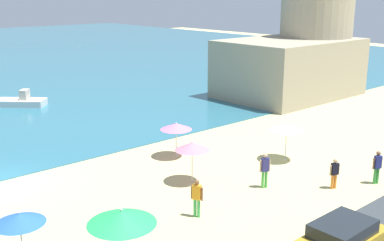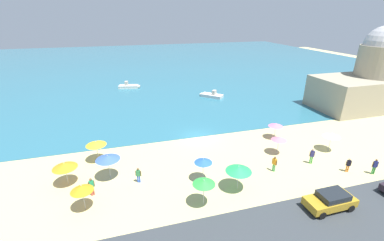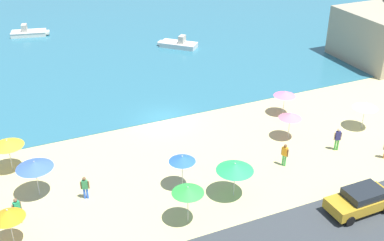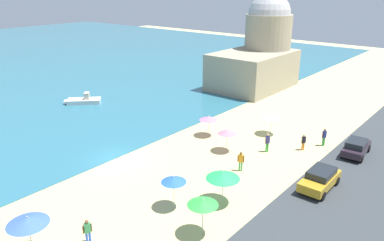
{
  "view_description": "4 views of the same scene",
  "coord_description": "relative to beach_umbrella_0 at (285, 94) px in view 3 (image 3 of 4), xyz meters",
  "views": [
    {
      "loc": [
        -7.57,
        -23.96,
        9.47
      ],
      "look_at": [
        10.47,
        -3.38,
        2.16
      ],
      "focal_mm": 45.0,
      "sensor_mm": 36.0,
      "label": 1
    },
    {
      "loc": [
        -9.03,
        -28.94,
        15.04
      ],
      "look_at": [
        -0.36,
        1.36,
        1.88
      ],
      "focal_mm": 24.0,
      "sensor_mm": 36.0,
      "label": 2
    },
    {
      "loc": [
        -12.11,
        -32.92,
        18.75
      ],
      "look_at": [
        1.23,
        -2.81,
        1.08
      ],
      "focal_mm": 45.0,
      "sensor_mm": 36.0,
      "label": 3
    },
    {
      "loc": [
        -18.44,
        -24.35,
        14.51
      ],
      "look_at": [
        9.04,
        -1.26,
        1.38
      ],
      "focal_mm": 35.0,
      "sensor_mm": 36.0,
      "label": 4
    }
  ],
  "objects": [
    {
      "name": "ground_plane",
      "position": [
        -9.56,
        3.01,
        -1.89
      ],
      "size": [
        160.0,
        160.0,
        0.0
      ],
      "primitive_type": "plane",
      "color": "#C9BB7D"
    },
    {
      "name": "beach_umbrella_0",
      "position": [
        0.0,
        0.0,
        0.0
      ],
      "size": [
        1.86,
        1.86,
        2.14
      ],
      "color": "#B2B2B7",
      "rests_on": "ground_plane"
    },
    {
      "name": "beach_umbrella_1",
      "position": [
        4.4,
        -4.63,
        0.14
      ],
      "size": [
        1.97,
        1.97,
        2.32
      ],
      "color": "#B2B2B7",
      "rests_on": "ground_plane"
    },
    {
      "name": "beach_umbrella_2",
      "position": [
        -9.18,
        -8.31,
        0.28
      ],
      "size": [
        2.37,
        2.37,
        2.48
      ],
      "color": "#B2B2B7",
      "rests_on": "ground_plane"
    },
    {
      "name": "beach_umbrella_3",
      "position": [
        -1.89,
        -3.58,
        0.07
      ],
      "size": [
        1.78,
        1.78,
        2.24
      ],
      "color": "#B2B2B7",
      "rests_on": "ground_plane"
    },
    {
      "name": "beach_umbrella_5",
      "position": [
        -20.51,
        -3.24,
        0.42
      ],
      "size": [
        2.31,
        2.31,
        2.59
      ],
      "color": "#B2B2B7",
      "rests_on": "ground_plane"
    },
    {
      "name": "beach_umbrella_6",
      "position": [
        -11.81,
        -6.14,
        0.28
      ],
      "size": [
        1.74,
        1.74,
        2.42
      ],
      "color": "#B2B2B7",
      "rests_on": "ground_plane"
    },
    {
      "name": "beach_umbrella_7",
      "position": [
        -12.86,
        -9.47,
        0.4
      ],
      "size": [
        1.9,
        1.9,
        2.54
      ],
      "color": "#B2B2B7",
      "rests_on": "ground_plane"
    },
    {
      "name": "beach_umbrella_8",
      "position": [
        -22.47,
        -7.26,
        0.2
      ],
      "size": [
        1.81,
        1.81,
        2.41
      ],
      "color": "#B2B2B7",
      "rests_on": "ground_plane"
    },
    {
      "name": "beach_umbrella_9",
      "position": [
        -21.8,
        0.45,
        0.27
      ],
      "size": [
        2.16,
        2.16,
        2.43
      ],
      "color": "#B2B2B7",
      "rests_on": "ground_plane"
    },
    {
      "name": "bather_0",
      "position": [
        0.36,
        -6.49,
        -0.87
      ],
      "size": [
        0.53,
        0.35,
        1.81
      ],
      "color": "green",
      "rests_on": "ground_plane"
    },
    {
      "name": "bather_1",
      "position": [
        -17.85,
        -4.78,
        -0.99
      ],
      "size": [
        0.54,
        0.33,
        1.61
      ],
      "color": "blue",
      "rests_on": "ground_plane"
    },
    {
      "name": "bather_4",
      "position": [
        -21.98,
        -5.58,
        -0.87
      ],
      "size": [
        0.53,
        0.35,
        1.8
      ],
      "color": "#D25742",
      "rests_on": "ground_plane"
    },
    {
      "name": "bather_5",
      "position": [
        -4.33,
        -6.67,
        -0.92
      ],
      "size": [
        0.35,
        0.53,
        1.72
      ],
      "color": "#43AC56",
      "rests_on": "ground_plane"
    },
    {
      "name": "parked_car_2",
      "position": [
        -2.95,
        -12.78,
        -1.04
      ],
      "size": [
        4.13,
        1.93,
        1.49
      ],
      "color": "#B18821",
      "rests_on": "coastal_road"
    },
    {
      "name": "skiff_nearshore",
      "position": [
        -16.92,
        30.19,
        -1.46
      ],
      "size": [
        4.7,
        2.67,
        1.45
      ],
      "color": "silver",
      "rests_on": "sea"
    },
    {
      "name": "skiff_offshore",
      "position": [
        -1.73,
        18.9,
        -1.47
      ],
      "size": [
        4.22,
        4.14,
        1.42
      ],
      "color": "silver",
      "rests_on": "sea"
    }
  ]
}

